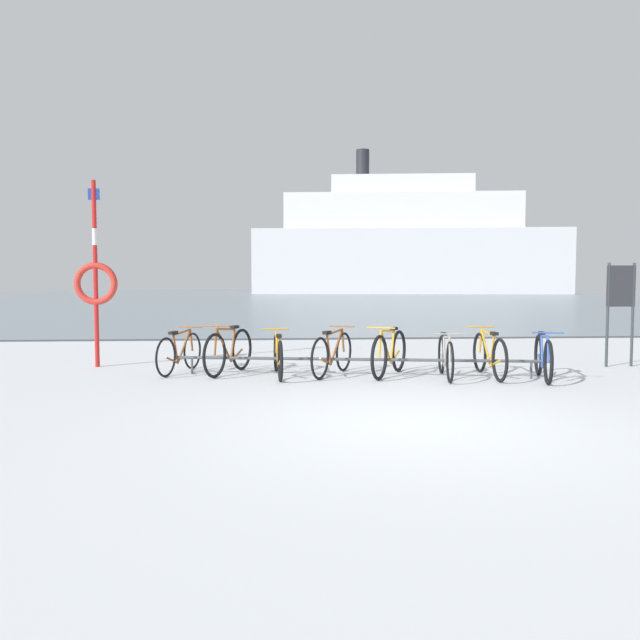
{
  "coord_description": "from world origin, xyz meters",
  "views": [
    {
      "loc": [
        -1.48,
        -6.45,
        1.54
      ],
      "look_at": [
        -0.55,
        7.03,
        0.7
      ],
      "focal_mm": 33.97,
      "sensor_mm": 36.0,
      "label": 1
    }
  ],
  "objects_px": {
    "bicycle_0": "(180,352)",
    "bicycle_7": "(543,357)",
    "ferry_ship": "(406,246)",
    "bicycle_1": "(229,351)",
    "bicycle_4": "(389,353)",
    "bicycle_6": "(489,355)",
    "bicycle_2": "(278,356)",
    "rescue_post": "(96,279)",
    "bicycle_3": "(333,353)",
    "bicycle_5": "(446,357)",
    "info_sign": "(621,297)"
  },
  "relations": [
    {
      "from": "bicycle_0",
      "to": "bicycle_7",
      "type": "relative_size",
      "value": 0.96
    },
    {
      "from": "bicycle_7",
      "to": "ferry_ship",
      "type": "relative_size",
      "value": 0.04
    },
    {
      "from": "bicycle_1",
      "to": "ferry_ship",
      "type": "xyz_separation_m",
      "value": [
        18.93,
        75.15,
        6.42
      ]
    },
    {
      "from": "bicycle_4",
      "to": "ferry_ship",
      "type": "distance_m",
      "value": 77.54
    },
    {
      "from": "bicycle_6",
      "to": "bicycle_1",
      "type": "bearing_deg",
      "value": 171.41
    },
    {
      "from": "bicycle_2",
      "to": "bicycle_7",
      "type": "relative_size",
      "value": 1.08
    },
    {
      "from": "bicycle_4",
      "to": "ferry_ship",
      "type": "relative_size",
      "value": 0.04
    },
    {
      "from": "bicycle_4",
      "to": "rescue_post",
      "type": "height_order",
      "value": "rescue_post"
    },
    {
      "from": "bicycle_7",
      "to": "rescue_post",
      "type": "distance_m",
      "value": 7.86
    },
    {
      "from": "bicycle_2",
      "to": "bicycle_6",
      "type": "relative_size",
      "value": 1.0
    },
    {
      "from": "bicycle_3",
      "to": "bicycle_7",
      "type": "distance_m",
      "value": 3.36
    },
    {
      "from": "bicycle_2",
      "to": "bicycle_3",
      "type": "relative_size",
      "value": 1.14
    },
    {
      "from": "bicycle_2",
      "to": "bicycle_7",
      "type": "bearing_deg",
      "value": -8.73
    },
    {
      "from": "bicycle_3",
      "to": "bicycle_6",
      "type": "xyz_separation_m",
      "value": [
        2.53,
        -0.37,
        -0.0
      ]
    },
    {
      "from": "bicycle_6",
      "to": "rescue_post",
      "type": "distance_m",
      "value": 7.06
    },
    {
      "from": "bicycle_1",
      "to": "bicycle_5",
      "type": "distance_m",
      "value": 3.6
    },
    {
      "from": "bicycle_4",
      "to": "info_sign",
      "type": "bearing_deg",
      "value": 10.26
    },
    {
      "from": "bicycle_3",
      "to": "bicycle_6",
      "type": "distance_m",
      "value": 2.56
    },
    {
      "from": "bicycle_0",
      "to": "bicycle_5",
      "type": "relative_size",
      "value": 0.94
    },
    {
      "from": "rescue_post",
      "to": "bicycle_7",
      "type": "bearing_deg",
      "value": -14.99
    },
    {
      "from": "info_sign",
      "to": "ferry_ship",
      "type": "distance_m",
      "value": 75.88
    },
    {
      "from": "bicycle_4",
      "to": "bicycle_5",
      "type": "height_order",
      "value": "bicycle_4"
    },
    {
      "from": "bicycle_5",
      "to": "info_sign",
      "type": "distance_m",
      "value": 3.84
    },
    {
      "from": "bicycle_3",
      "to": "rescue_post",
      "type": "bearing_deg",
      "value": 162.81
    },
    {
      "from": "info_sign",
      "to": "ferry_ship",
      "type": "height_order",
      "value": "ferry_ship"
    },
    {
      "from": "info_sign",
      "to": "rescue_post",
      "type": "bearing_deg",
      "value": 176.25
    },
    {
      "from": "bicycle_0",
      "to": "rescue_post",
      "type": "relative_size",
      "value": 0.46
    },
    {
      "from": "bicycle_3",
      "to": "bicycle_0",
      "type": "bearing_deg",
      "value": 170.31
    },
    {
      "from": "bicycle_3",
      "to": "rescue_post",
      "type": "xyz_separation_m",
      "value": [
        -4.21,
        1.3,
        1.24
      ]
    },
    {
      "from": "bicycle_1",
      "to": "bicycle_7",
      "type": "height_order",
      "value": "bicycle_1"
    },
    {
      "from": "bicycle_1",
      "to": "bicycle_4",
      "type": "relative_size",
      "value": 1.01
    },
    {
      "from": "bicycle_7",
      "to": "ferry_ship",
      "type": "height_order",
      "value": "ferry_ship"
    },
    {
      "from": "bicycle_3",
      "to": "bicycle_7",
      "type": "xyz_separation_m",
      "value": [
        3.29,
        -0.71,
        -0.01
      ]
    },
    {
      "from": "bicycle_0",
      "to": "bicycle_7",
      "type": "xyz_separation_m",
      "value": [
        5.87,
        -1.15,
        0.01
      ]
    },
    {
      "from": "bicycle_5",
      "to": "bicycle_6",
      "type": "distance_m",
      "value": 0.74
    },
    {
      "from": "bicycle_1",
      "to": "rescue_post",
      "type": "bearing_deg",
      "value": 157.45
    },
    {
      "from": "bicycle_1",
      "to": "bicycle_2",
      "type": "distance_m",
      "value": 0.9
    },
    {
      "from": "bicycle_5",
      "to": "ferry_ship",
      "type": "height_order",
      "value": "ferry_ship"
    },
    {
      "from": "bicycle_5",
      "to": "ferry_ship",
      "type": "xyz_separation_m",
      "value": [
        15.4,
        75.85,
        6.46
      ]
    },
    {
      "from": "bicycle_3",
      "to": "bicycle_4",
      "type": "relative_size",
      "value": 0.97
    },
    {
      "from": "bicycle_7",
      "to": "ferry_ship",
      "type": "bearing_deg",
      "value": 79.65
    },
    {
      "from": "bicycle_3",
      "to": "ferry_ship",
      "type": "relative_size",
      "value": 0.03
    },
    {
      "from": "bicycle_3",
      "to": "ferry_ship",
      "type": "distance_m",
      "value": 77.63
    },
    {
      "from": "bicycle_0",
      "to": "bicycle_7",
      "type": "height_order",
      "value": "bicycle_7"
    },
    {
      "from": "bicycle_6",
      "to": "ferry_ship",
      "type": "distance_m",
      "value": 77.47
    },
    {
      "from": "bicycle_1",
      "to": "bicycle_6",
      "type": "relative_size",
      "value": 0.91
    },
    {
      "from": "bicycle_1",
      "to": "bicycle_3",
      "type": "relative_size",
      "value": 1.04
    },
    {
      "from": "bicycle_1",
      "to": "ferry_ship",
      "type": "distance_m",
      "value": 77.76
    },
    {
      "from": "bicycle_0",
      "to": "ferry_ship",
      "type": "relative_size",
      "value": 0.03
    },
    {
      "from": "rescue_post",
      "to": "ferry_ship",
      "type": "xyz_separation_m",
      "value": [
        21.4,
        74.12,
        5.2
      ]
    }
  ]
}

